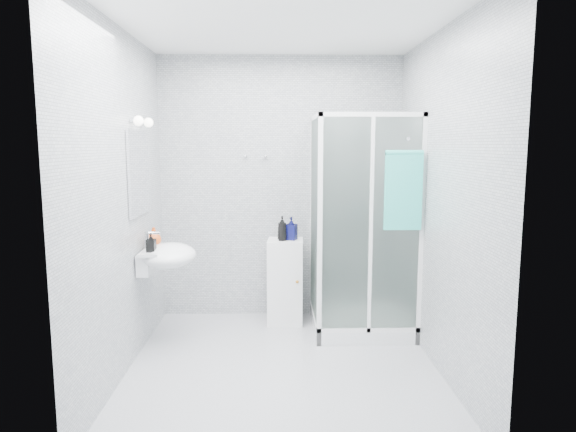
{
  "coord_description": "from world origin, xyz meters",
  "views": [
    {
      "loc": [
        -0.05,
        -3.84,
        1.73
      ],
      "look_at": [
        0.05,
        0.35,
        1.15
      ],
      "focal_mm": 32.0,
      "sensor_mm": 36.0,
      "label": 1
    }
  ],
  "objects_px": {
    "soap_dispenser_black": "(151,243)",
    "storage_cabinet": "(285,281)",
    "soap_dispenser_orange": "(154,237)",
    "shampoo_bottle_a": "(282,228)",
    "wall_basin": "(166,256)",
    "hand_towel": "(403,189)",
    "shower_enclosure": "(354,285)",
    "shampoo_bottle_b": "(291,228)"
  },
  "relations": [
    {
      "from": "soap_dispenser_black",
      "to": "storage_cabinet",
      "type": "bearing_deg",
      "value": 33.19
    },
    {
      "from": "soap_dispenser_orange",
      "to": "soap_dispenser_black",
      "type": "relative_size",
      "value": 1.04
    },
    {
      "from": "soap_dispenser_black",
      "to": "shampoo_bottle_a",
      "type": "bearing_deg",
      "value": 32.38
    },
    {
      "from": "wall_basin",
      "to": "soap_dispenser_black",
      "type": "relative_size",
      "value": 3.62
    },
    {
      "from": "storage_cabinet",
      "to": "soap_dispenser_orange",
      "type": "height_order",
      "value": "soap_dispenser_orange"
    },
    {
      "from": "hand_towel",
      "to": "soap_dispenser_black",
      "type": "distance_m",
      "value": 2.12
    },
    {
      "from": "hand_towel",
      "to": "soap_dispenser_black",
      "type": "relative_size",
      "value": 4.27
    },
    {
      "from": "shampoo_bottle_a",
      "to": "hand_towel",
      "type": "bearing_deg",
      "value": -32.36
    },
    {
      "from": "hand_towel",
      "to": "soap_dispenser_orange",
      "type": "xyz_separation_m",
      "value": [
        -2.12,
        0.2,
        -0.43
      ]
    },
    {
      "from": "shower_enclosure",
      "to": "wall_basin",
      "type": "xyz_separation_m",
      "value": [
        -1.66,
        -0.32,
        0.35
      ]
    },
    {
      "from": "shower_enclosure",
      "to": "soap_dispenser_black",
      "type": "xyz_separation_m",
      "value": [
        -1.74,
        -0.46,
        0.49
      ]
    },
    {
      "from": "wall_basin",
      "to": "hand_towel",
      "type": "distance_m",
      "value": 2.07
    },
    {
      "from": "shampoo_bottle_a",
      "to": "shampoo_bottle_b",
      "type": "xyz_separation_m",
      "value": [
        0.09,
        0.04,
        -0.01
      ]
    },
    {
      "from": "shower_enclosure",
      "to": "wall_basin",
      "type": "distance_m",
      "value": 1.72
    },
    {
      "from": "shampoo_bottle_a",
      "to": "soap_dispenser_orange",
      "type": "height_order",
      "value": "shampoo_bottle_a"
    },
    {
      "from": "shampoo_bottle_a",
      "to": "shampoo_bottle_b",
      "type": "height_order",
      "value": "shampoo_bottle_a"
    },
    {
      "from": "wall_basin",
      "to": "storage_cabinet",
      "type": "height_order",
      "value": "wall_basin"
    },
    {
      "from": "hand_towel",
      "to": "shampoo_bottle_b",
      "type": "xyz_separation_m",
      "value": [
        -0.91,
        0.67,
        -0.44
      ]
    },
    {
      "from": "hand_towel",
      "to": "shampoo_bottle_a",
      "type": "distance_m",
      "value": 1.26
    },
    {
      "from": "shampoo_bottle_a",
      "to": "shampoo_bottle_b",
      "type": "relative_size",
      "value": 1.07
    },
    {
      "from": "soap_dispenser_black",
      "to": "hand_towel",
      "type": "bearing_deg",
      "value": 1.53
    },
    {
      "from": "shampoo_bottle_b",
      "to": "wall_basin",
      "type": "bearing_deg",
      "value": -151.45
    },
    {
      "from": "hand_towel",
      "to": "soap_dispenser_black",
      "type": "bearing_deg",
      "value": -178.47
    },
    {
      "from": "shampoo_bottle_b",
      "to": "soap_dispenser_black",
      "type": "distance_m",
      "value": 1.38
    },
    {
      "from": "shampoo_bottle_a",
      "to": "shower_enclosure",
      "type": "bearing_deg",
      "value": -19.19
    },
    {
      "from": "shower_enclosure",
      "to": "shampoo_bottle_b",
      "type": "xyz_separation_m",
      "value": [
        -0.57,
        0.27,
        0.49
      ]
    },
    {
      "from": "storage_cabinet",
      "to": "wall_basin",
      "type": "bearing_deg",
      "value": -147.06
    },
    {
      "from": "wall_basin",
      "to": "storage_cabinet",
      "type": "distance_m",
      "value": 1.24
    },
    {
      "from": "shower_enclosure",
      "to": "soap_dispenser_orange",
      "type": "xyz_separation_m",
      "value": [
        -1.78,
        -0.2,
        0.5
      ]
    },
    {
      "from": "soap_dispenser_black",
      "to": "wall_basin",
      "type": "bearing_deg",
      "value": 58.45
    },
    {
      "from": "shower_enclosure",
      "to": "shampoo_bottle_a",
      "type": "bearing_deg",
      "value": 160.81
    },
    {
      "from": "wall_basin",
      "to": "shampoo_bottle_b",
      "type": "height_order",
      "value": "shampoo_bottle_b"
    },
    {
      "from": "storage_cabinet",
      "to": "shampoo_bottle_b",
      "type": "bearing_deg",
      "value": 5.2
    },
    {
      "from": "wall_basin",
      "to": "hand_towel",
      "type": "relative_size",
      "value": 0.85
    },
    {
      "from": "wall_basin",
      "to": "hand_towel",
      "type": "xyz_separation_m",
      "value": [
        1.99,
        -0.09,
        0.58
      ]
    },
    {
      "from": "storage_cabinet",
      "to": "soap_dispenser_black",
      "type": "distance_m",
      "value": 1.43
    },
    {
      "from": "shower_enclosure",
      "to": "soap_dispenser_orange",
      "type": "bearing_deg",
      "value": -173.64
    },
    {
      "from": "soap_dispenser_orange",
      "to": "shampoo_bottle_a",
      "type": "bearing_deg",
      "value": 20.91
    },
    {
      "from": "shower_enclosure",
      "to": "storage_cabinet",
      "type": "bearing_deg",
      "value": 156.66
    },
    {
      "from": "hand_towel",
      "to": "wall_basin",
      "type": "bearing_deg",
      "value": 177.56
    },
    {
      "from": "shampoo_bottle_b",
      "to": "soap_dispenser_orange",
      "type": "height_order",
      "value": "shampoo_bottle_b"
    },
    {
      "from": "shampoo_bottle_b",
      "to": "shower_enclosure",
      "type": "bearing_deg",
      "value": -25.56
    }
  ]
}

